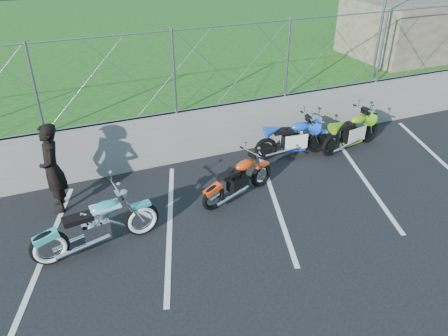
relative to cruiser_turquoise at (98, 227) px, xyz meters
name	(u,v)px	position (x,y,z in m)	size (l,w,h in m)	color
ground	(185,254)	(1.39, -0.80, -0.48)	(90.00, 90.00, 0.00)	black
retaining_wall	(138,144)	(1.39, 2.70, 0.17)	(30.00, 0.22, 1.30)	slate
grass_field	(84,48)	(1.39, 12.70, 0.17)	(30.00, 20.00, 1.30)	#1D5215
stone_building	(423,26)	(11.89, 4.70, 1.72)	(5.00, 3.00, 1.80)	brown
chain_link_fence	(131,78)	(1.39, 2.70, 1.82)	(28.00, 0.03, 2.00)	gray
sign_pole	(381,25)	(8.59, 3.10, 2.32)	(0.08, 0.08, 3.00)	gray
parking_lines	(224,210)	(2.59, 0.20, -0.47)	(18.29, 4.31, 0.01)	silver
cruiser_turquoise	(98,227)	(0.00, 0.00, 0.00)	(2.39, 0.75, 1.19)	black
naked_orange	(239,180)	(3.09, 0.56, -0.05)	(1.93, 0.80, 0.99)	black
sportbike_green	(352,133)	(6.84, 1.55, -0.02)	(2.04, 0.72, 1.06)	black
sportbike_blue	(293,140)	(5.19, 1.80, -0.02)	(2.04, 0.73, 1.06)	black
person_standing	(52,169)	(-0.59, 1.63, 0.49)	(0.71, 0.46, 1.94)	black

